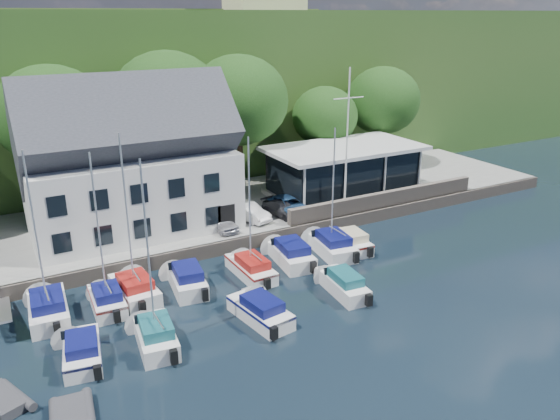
{
  "coord_description": "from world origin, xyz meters",
  "views": [
    {
      "loc": [
        -15.58,
        -21.08,
        15.76
      ],
      "look_at": [
        0.92,
        9.0,
        3.33
      ],
      "focal_mm": 35.0,
      "sensor_mm": 36.0,
      "label": 1
    }
  ],
  "objects_px": {
    "car_dgrey": "(282,209)",
    "boat_r1_0": "(37,239)",
    "boat_r1_3": "(187,277)",
    "boat_r1_1": "(99,237)",
    "boat_r2_2": "(260,308)",
    "boat_r2_3": "(343,282)",
    "boat_r1_2": "(128,228)",
    "boat_r2_1": "(149,262)",
    "dinghy_1": "(72,416)",
    "car_white": "(249,212)",
    "dinghy_0": "(2,399)",
    "car_blue": "(289,205)",
    "boat_r2_0": "(82,348)",
    "flagpole": "(347,142)",
    "boat_r1_7": "(351,240)",
    "club_pavilion": "(343,170)",
    "harbor_building": "(130,170)",
    "boat_r1_6": "(333,188)",
    "boat_r1_5": "(290,251)",
    "boat_r1_4": "(250,214)",
    "car_silver": "(221,221)"
  },
  "relations": [
    {
      "from": "boat_r1_0",
      "to": "boat_r2_1",
      "type": "relative_size",
      "value": 1.02
    },
    {
      "from": "dinghy_0",
      "to": "boat_r2_3",
      "type": "bearing_deg",
      "value": -19.34
    },
    {
      "from": "boat_r1_3",
      "to": "boat_r1_4",
      "type": "height_order",
      "value": "boat_r1_4"
    },
    {
      "from": "car_dgrey",
      "to": "flagpole",
      "type": "distance_m",
      "value": 7.06
    },
    {
      "from": "car_blue",
      "to": "boat_r2_0",
      "type": "distance_m",
      "value": 20.49
    },
    {
      "from": "boat_r1_2",
      "to": "car_blue",
      "type": "bearing_deg",
      "value": 18.44
    },
    {
      "from": "boat_r1_6",
      "to": "car_silver",
      "type": "bearing_deg",
      "value": 144.77
    },
    {
      "from": "dinghy_0",
      "to": "boat_r2_1",
      "type": "bearing_deg",
      "value": -13.76
    },
    {
      "from": "club_pavilion",
      "to": "boat_r1_3",
      "type": "xyz_separation_m",
      "value": [
        -17.33,
        -8.52,
        -2.27
      ]
    },
    {
      "from": "boat_r2_1",
      "to": "dinghy_1",
      "type": "height_order",
      "value": "boat_r2_1"
    },
    {
      "from": "flagpole",
      "to": "boat_r1_6",
      "type": "relative_size",
      "value": 1.17
    },
    {
      "from": "car_blue",
      "to": "flagpole",
      "type": "relative_size",
      "value": 0.36
    },
    {
      "from": "boat_r2_3",
      "to": "dinghy_0",
      "type": "distance_m",
      "value": 18.49
    },
    {
      "from": "boat_r1_3",
      "to": "boat_r2_0",
      "type": "relative_size",
      "value": 1.1
    },
    {
      "from": "flagpole",
      "to": "boat_r2_2",
      "type": "xyz_separation_m",
      "value": [
        -12.35,
        -9.77,
        -5.83
      ]
    },
    {
      "from": "dinghy_0",
      "to": "harbor_building",
      "type": "bearing_deg",
      "value": 34.01
    },
    {
      "from": "car_blue",
      "to": "car_white",
      "type": "bearing_deg",
      "value": 174.01
    },
    {
      "from": "car_blue",
      "to": "boat_r2_2",
      "type": "xyz_separation_m",
      "value": [
        -8.32,
        -11.48,
        -0.97
      ]
    },
    {
      "from": "boat_r1_3",
      "to": "car_blue",
      "type": "bearing_deg",
      "value": 37.53
    },
    {
      "from": "car_white",
      "to": "car_dgrey",
      "type": "distance_m",
      "value": 2.66
    },
    {
      "from": "flagpole",
      "to": "boat_r1_6",
      "type": "bearing_deg",
      "value": -133.59
    },
    {
      "from": "boat_r1_1",
      "to": "boat_r1_7",
      "type": "bearing_deg",
      "value": 2.98
    },
    {
      "from": "boat_r1_3",
      "to": "boat_r2_1",
      "type": "bearing_deg",
      "value": -117.02
    },
    {
      "from": "boat_r1_1",
      "to": "boat_r1_6",
      "type": "height_order",
      "value": "boat_r1_6"
    },
    {
      "from": "car_dgrey",
      "to": "dinghy_1",
      "type": "xyz_separation_m",
      "value": [
        -17.89,
        -14.75,
        -1.2
      ]
    },
    {
      "from": "harbor_building",
      "to": "dinghy_1",
      "type": "distance_m",
      "value": 19.91
    },
    {
      "from": "boat_r1_0",
      "to": "boat_r1_7",
      "type": "height_order",
      "value": "boat_r1_0"
    },
    {
      "from": "boat_r1_3",
      "to": "boat_r2_2",
      "type": "relative_size",
      "value": 0.99
    },
    {
      "from": "boat_r1_2",
      "to": "boat_r2_1",
      "type": "height_order",
      "value": "boat_r2_1"
    },
    {
      "from": "boat_r1_3",
      "to": "dinghy_1",
      "type": "bearing_deg",
      "value": -125.03
    },
    {
      "from": "car_white",
      "to": "boat_r2_0",
      "type": "distance_m",
      "value": 17.9
    },
    {
      "from": "boat_r1_2",
      "to": "boat_r2_3",
      "type": "bearing_deg",
      "value": -30.26
    },
    {
      "from": "harbor_building",
      "to": "boat_r1_6",
      "type": "distance_m",
      "value": 14.31
    },
    {
      "from": "boat_r1_5",
      "to": "boat_r1_4",
      "type": "bearing_deg",
      "value": -163.38
    },
    {
      "from": "boat_r1_5",
      "to": "boat_r2_1",
      "type": "bearing_deg",
      "value": -147.4
    },
    {
      "from": "boat_r2_0",
      "to": "boat_r1_1",
      "type": "bearing_deg",
      "value": 73.2
    },
    {
      "from": "car_dgrey",
      "to": "boat_r1_1",
      "type": "xyz_separation_m",
      "value": [
        -14.62,
        -6.09,
        2.83
      ]
    },
    {
      "from": "boat_r1_7",
      "to": "boat_r1_3",
      "type": "bearing_deg",
      "value": -174.72
    },
    {
      "from": "dinghy_1",
      "to": "boat_r1_0",
      "type": "bearing_deg",
      "value": 94.22
    },
    {
      "from": "boat_r1_7",
      "to": "boat_r2_1",
      "type": "bearing_deg",
      "value": -156.87
    },
    {
      "from": "car_dgrey",
      "to": "boat_r1_0",
      "type": "xyz_separation_m",
      "value": [
        -17.65,
        -5.54,
        3.16
      ]
    },
    {
      "from": "car_blue",
      "to": "boat_r2_0",
      "type": "xyz_separation_m",
      "value": [
        -17.46,
        -10.67,
        -0.99
      ]
    },
    {
      "from": "harbor_building",
      "to": "boat_r1_3",
      "type": "xyz_separation_m",
      "value": [
        0.67,
        -9.02,
        -4.57
      ]
    },
    {
      "from": "flagpole",
      "to": "boat_r2_0",
      "type": "xyz_separation_m",
      "value": [
        -21.49,
        -8.97,
        -5.86
      ]
    },
    {
      "from": "car_white",
      "to": "boat_r2_2",
      "type": "bearing_deg",
      "value": -128.34
    },
    {
      "from": "boat_r2_2",
      "to": "boat_r2_3",
      "type": "relative_size",
      "value": 1.0
    },
    {
      "from": "car_white",
      "to": "dinghy_0",
      "type": "height_order",
      "value": "car_white"
    },
    {
      "from": "car_dgrey",
      "to": "boat_r1_3",
      "type": "height_order",
      "value": "car_dgrey"
    },
    {
      "from": "flagpole",
      "to": "boat_r1_0",
      "type": "distance_m",
      "value": 22.84
    },
    {
      "from": "boat_r1_7",
      "to": "dinghy_0",
      "type": "bearing_deg",
      "value": -159.45
    }
  ]
}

